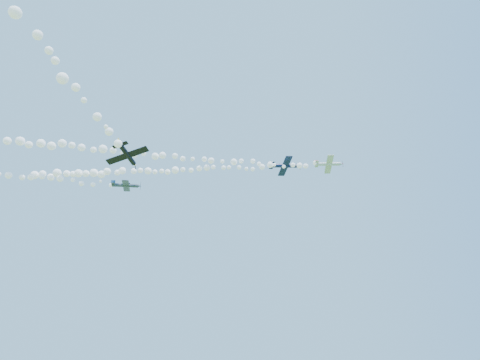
% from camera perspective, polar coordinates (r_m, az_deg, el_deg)
% --- Properties ---
extents(plane_white, '(6.69, 7.05, 2.17)m').
position_cam_1_polar(plane_white, '(94.99, 12.52, 2.24)').
color(plane_white, silver).
extents(smoke_trail_white, '(68.48, 10.40, 2.86)m').
position_cam_1_polar(smoke_trail_white, '(95.73, -9.53, 1.42)').
color(smoke_trail_white, white).
extents(plane_navy, '(7.71, 8.18, 2.15)m').
position_cam_1_polar(plane_navy, '(97.24, 6.40, 2.03)').
color(plane_navy, '#0D173C').
extents(smoke_trail_navy, '(77.44, 29.91, 3.03)m').
position_cam_1_polar(smoke_trail_navy, '(95.89, -19.53, 4.12)').
color(smoke_trail_navy, white).
extents(plane_grey, '(6.72, 7.06, 1.82)m').
position_cam_1_polar(plane_grey, '(95.05, -15.91, -0.75)').
color(plane_grey, '#374150').
extents(plane_black, '(6.42, 6.43, 2.23)m').
position_cam_1_polar(plane_black, '(65.25, -15.72, 3.47)').
color(plane_black, black).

